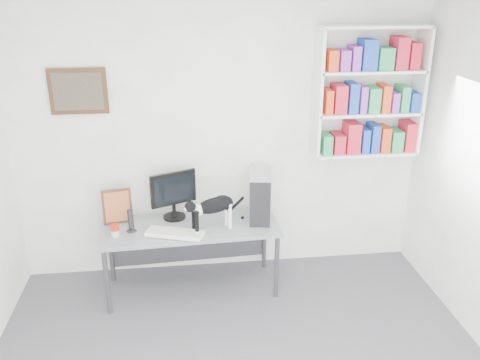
{
  "coord_description": "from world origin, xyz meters",
  "views": [
    {
      "loc": [
        -0.39,
        -2.75,
        2.84
      ],
      "look_at": [
        0.13,
        1.53,
        1.14
      ],
      "focal_mm": 38.0,
      "sensor_mm": 36.0,
      "label": 1
    }
  ],
  "objects_px": {
    "pc_tower": "(260,195)",
    "speaker": "(131,220)",
    "monitor": "(173,195)",
    "leaning_print": "(117,206)",
    "cat": "(213,214)",
    "keyboard": "(175,233)",
    "bookshelf": "(369,92)",
    "desk": "(191,257)",
    "soup_can": "(115,230)"
  },
  "relations": [
    {
      "from": "keyboard",
      "to": "leaning_print",
      "type": "height_order",
      "value": "leaning_print"
    },
    {
      "from": "pc_tower",
      "to": "speaker",
      "type": "bearing_deg",
      "value": -164.07
    },
    {
      "from": "monitor",
      "to": "cat",
      "type": "relative_size",
      "value": 0.88
    },
    {
      "from": "monitor",
      "to": "pc_tower",
      "type": "bearing_deg",
      "value": -28.3
    },
    {
      "from": "pc_tower",
      "to": "speaker",
      "type": "height_order",
      "value": "pc_tower"
    },
    {
      "from": "soup_can",
      "to": "desk",
      "type": "bearing_deg",
      "value": 10.69
    },
    {
      "from": "monitor",
      "to": "cat",
      "type": "bearing_deg",
      "value": -63.87
    },
    {
      "from": "keyboard",
      "to": "leaning_print",
      "type": "distance_m",
      "value": 0.65
    },
    {
      "from": "soup_can",
      "to": "monitor",
      "type": "bearing_deg",
      "value": 30.61
    },
    {
      "from": "monitor",
      "to": "leaning_print",
      "type": "bearing_deg",
      "value": 159.54
    },
    {
      "from": "desk",
      "to": "speaker",
      "type": "bearing_deg",
      "value": -177.58
    },
    {
      "from": "monitor",
      "to": "speaker",
      "type": "xyz_separation_m",
      "value": [
        -0.39,
        -0.23,
        -0.13
      ]
    },
    {
      "from": "monitor",
      "to": "cat",
      "type": "xyz_separation_m",
      "value": [
        0.36,
        -0.31,
        -0.07
      ]
    },
    {
      "from": "speaker",
      "to": "cat",
      "type": "distance_m",
      "value": 0.76
    },
    {
      "from": "speaker",
      "to": "leaning_print",
      "type": "bearing_deg",
      "value": 103.97
    },
    {
      "from": "speaker",
      "to": "soup_can",
      "type": "distance_m",
      "value": 0.17
    },
    {
      "from": "desk",
      "to": "leaning_print",
      "type": "height_order",
      "value": "leaning_print"
    },
    {
      "from": "pc_tower",
      "to": "soup_can",
      "type": "height_order",
      "value": "pc_tower"
    },
    {
      "from": "pc_tower",
      "to": "monitor",
      "type": "bearing_deg",
      "value": -176.88
    },
    {
      "from": "desk",
      "to": "keyboard",
      "type": "height_order",
      "value": "keyboard"
    },
    {
      "from": "desk",
      "to": "keyboard",
      "type": "relative_size",
      "value": 3.2
    },
    {
      "from": "bookshelf",
      "to": "pc_tower",
      "type": "bearing_deg",
      "value": -170.17
    },
    {
      "from": "desk",
      "to": "leaning_print",
      "type": "bearing_deg",
      "value": 163.55
    },
    {
      "from": "monitor",
      "to": "bookshelf",
      "type": "bearing_deg",
      "value": -19.58
    },
    {
      "from": "bookshelf",
      "to": "pc_tower",
      "type": "height_order",
      "value": "bookshelf"
    },
    {
      "from": "monitor",
      "to": "keyboard",
      "type": "xyz_separation_m",
      "value": [
        0.01,
        -0.36,
        -0.22
      ]
    },
    {
      "from": "desk",
      "to": "cat",
      "type": "height_order",
      "value": "cat"
    },
    {
      "from": "monitor",
      "to": "cat",
      "type": "height_order",
      "value": "monitor"
    },
    {
      "from": "speaker",
      "to": "leaning_print",
      "type": "relative_size",
      "value": 0.65
    },
    {
      "from": "leaning_print",
      "to": "bookshelf",
      "type": "bearing_deg",
      "value": -7.35
    },
    {
      "from": "keyboard",
      "to": "pc_tower",
      "type": "xyz_separation_m",
      "value": [
        0.82,
        0.28,
        0.21
      ]
    },
    {
      "from": "keyboard",
      "to": "monitor",
      "type": "bearing_deg",
      "value": 109.34
    },
    {
      "from": "leaning_print",
      "to": "cat",
      "type": "bearing_deg",
      "value": -28.49
    },
    {
      "from": "bookshelf",
      "to": "soup_can",
      "type": "distance_m",
      "value": 2.69
    },
    {
      "from": "desk",
      "to": "leaning_print",
      "type": "xyz_separation_m",
      "value": [
        -0.68,
        0.16,
        0.51
      ]
    },
    {
      "from": "desk",
      "to": "monitor",
      "type": "height_order",
      "value": "monitor"
    },
    {
      "from": "speaker",
      "to": "cat",
      "type": "xyz_separation_m",
      "value": [
        0.75,
        -0.08,
        0.06
      ]
    },
    {
      "from": "cat",
      "to": "speaker",
      "type": "bearing_deg",
      "value": 150.5
    },
    {
      "from": "pc_tower",
      "to": "soup_can",
      "type": "bearing_deg",
      "value": -161.55
    },
    {
      "from": "monitor",
      "to": "pc_tower",
      "type": "distance_m",
      "value": 0.83
    },
    {
      "from": "speaker",
      "to": "cat",
      "type": "height_order",
      "value": "cat"
    },
    {
      "from": "speaker",
      "to": "cat",
      "type": "bearing_deg",
      "value": -25.07
    },
    {
      "from": "bookshelf",
      "to": "monitor",
      "type": "relative_size",
      "value": 2.57
    },
    {
      "from": "bookshelf",
      "to": "desk",
      "type": "height_order",
      "value": "bookshelf"
    },
    {
      "from": "bookshelf",
      "to": "desk",
      "type": "xyz_separation_m",
      "value": [
        -1.74,
        -0.29,
        -1.51
      ]
    },
    {
      "from": "keyboard",
      "to": "cat",
      "type": "relative_size",
      "value": 0.94
    },
    {
      "from": "keyboard",
      "to": "soup_can",
      "type": "height_order",
      "value": "soup_can"
    },
    {
      "from": "soup_can",
      "to": "cat",
      "type": "xyz_separation_m",
      "value": [
        0.89,
        -0.0,
        0.11
      ]
    },
    {
      "from": "desk",
      "to": "keyboard",
      "type": "bearing_deg",
      "value": -131.1
    },
    {
      "from": "keyboard",
      "to": "leaning_print",
      "type": "relative_size",
      "value": 1.53
    }
  ]
}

